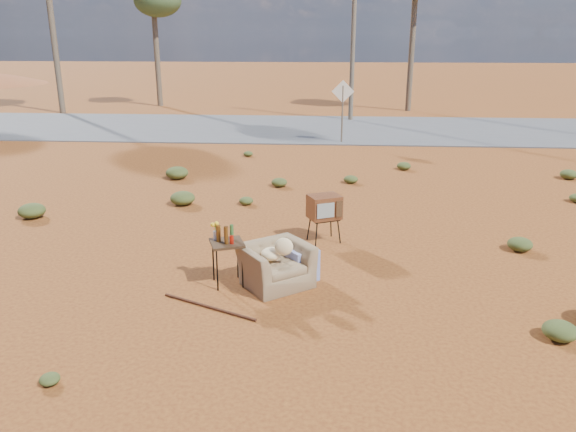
{
  "coord_description": "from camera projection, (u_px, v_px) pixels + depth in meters",
  "views": [
    {
      "loc": [
        1.01,
        -7.88,
        3.73
      ],
      "look_at": [
        0.37,
        1.05,
        0.8
      ],
      "focal_mm": 35.0,
      "sensor_mm": 36.0,
      "label": 1
    }
  ],
  "objects": [
    {
      "name": "utility_pole_center",
      "position": [
        354.0,
        23.0,
        23.87
      ],
      "size": [
        1.4,
        0.2,
        8.0
      ],
      "color": "brown",
      "rests_on": "ground"
    },
    {
      "name": "ground",
      "position": [
        259.0,
        285.0,
        8.7
      ],
      "size": [
        140.0,
        140.0,
        0.0
      ],
      "primitive_type": "plane",
      "color": "#94531D",
      "rests_on": "ground"
    },
    {
      "name": "scrub_patch",
      "position": [
        246.0,
        197.0,
        12.89
      ],
      "size": [
        17.49,
        8.07,
        0.33
      ],
      "color": "#3E4920",
      "rests_on": "ground"
    },
    {
      "name": "side_table",
      "position": [
        224.0,
        240.0,
        8.56
      ],
      "size": [
        0.62,
        0.62,
        0.98
      ],
      "rotation": [
        0.0,
        0.0,
        0.35
      ],
      "color": "#3C2915",
      "rests_on": "ground"
    },
    {
      "name": "road_sign",
      "position": [
        343.0,
        100.0,
        19.51
      ],
      "size": [
        0.78,
        0.06,
        2.19
      ],
      "color": "brown",
      "rests_on": "ground"
    },
    {
      "name": "highway",
      "position": [
        303.0,
        128.0,
        22.92
      ],
      "size": [
        140.0,
        7.0,
        0.04
      ],
      "primitive_type": "cube",
      "color": "#565659",
      "rests_on": "ground"
    },
    {
      "name": "rusty_bar",
      "position": [
        209.0,
        307.0,
        7.98
      ],
      "size": [
        1.46,
        0.73,
        0.04
      ],
      "primitive_type": "cylinder",
      "rotation": [
        0.0,
        1.57,
        -0.45
      ],
      "color": "#482513",
      "rests_on": "ground"
    },
    {
      "name": "armchair",
      "position": [
        280.0,
        259.0,
        8.66
      ],
      "size": [
        1.28,
        1.3,
        0.88
      ],
      "rotation": [
        0.0,
        0.0,
        0.63
      ],
      "color": "olive",
      "rests_on": "ground"
    },
    {
      "name": "tv_unit",
      "position": [
        324.0,
        208.0,
        10.32
      ],
      "size": [
        0.69,
        0.63,
        0.9
      ],
      "rotation": [
        0.0,
        0.0,
        0.43
      ],
      "color": "black",
      "rests_on": "ground"
    }
  ]
}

